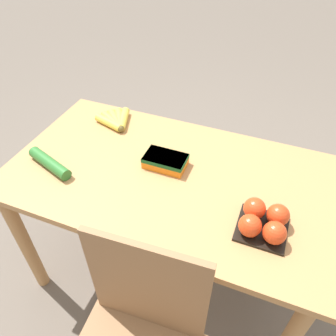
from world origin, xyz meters
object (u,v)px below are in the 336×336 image
(tomato_pack, at_px, (264,221))
(cucumber_near, at_px, (50,163))
(carrot_bag, at_px, (165,160))
(banana_bunch, at_px, (116,121))

(tomato_pack, height_order, cucumber_near, tomato_pack)
(carrot_bag, xyz_separation_m, cucumber_near, (0.44, 0.19, -0.00))
(banana_bunch, height_order, cucumber_near, cucumber_near)
(banana_bunch, height_order, carrot_bag, carrot_bag)
(tomato_pack, bearing_deg, banana_bunch, -26.15)
(tomato_pack, xyz_separation_m, carrot_bag, (0.43, -0.18, -0.01))
(banana_bunch, distance_m, cucumber_near, 0.39)
(cucumber_near, bearing_deg, tomato_pack, -179.72)
(carrot_bag, relative_size, cucumber_near, 0.74)
(banana_bunch, bearing_deg, cucumber_near, 74.92)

